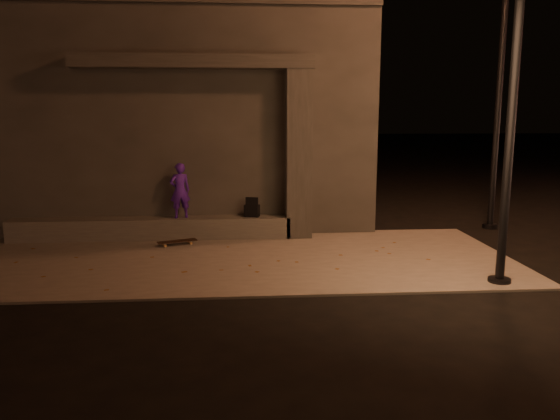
{
  "coord_description": "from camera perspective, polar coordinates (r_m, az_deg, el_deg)",
  "views": [
    {
      "loc": [
        0.42,
        -8.0,
        2.76
      ],
      "look_at": [
        1.17,
        2.0,
        0.95
      ],
      "focal_mm": 35.0,
      "sensor_mm": 36.0,
      "label": 1
    }
  ],
  "objects": [
    {
      "name": "sidewalk",
      "position": [
        10.38,
        -6.47,
        -5.12
      ],
      "size": [
        11.0,
        4.4,
        0.04
      ],
      "primitive_type": "cube",
      "color": "#68625C",
      "rests_on": "ground"
    },
    {
      "name": "canopy",
      "position": [
        11.88,
        -9.01,
        15.05
      ],
      "size": [
        5.0,
        0.7,
        0.28
      ],
      "primitive_type": "cube",
      "color": "#363431",
      "rests_on": "column"
    },
    {
      "name": "building",
      "position": [
        14.56,
        -10.01,
        9.5
      ],
      "size": [
        9.0,
        5.1,
        5.22
      ],
      "color": "#363431",
      "rests_on": "ground"
    },
    {
      "name": "skateboard",
      "position": [
        11.49,
        -10.69,
        -3.25
      ],
      "size": [
        0.83,
        0.49,
        0.09
      ],
      "rotation": [
        0.0,
        0.0,
        0.37
      ],
      "color": "black",
      "rests_on": "sidewalk"
    },
    {
      "name": "street_lamp_2",
      "position": [
        13.88,
        22.28,
        16.44
      ],
      "size": [
        0.36,
        0.36,
        7.87
      ],
      "color": "black",
      "rests_on": "ground"
    },
    {
      "name": "column",
      "position": [
        11.86,
        1.94,
        5.8
      ],
      "size": [
        0.55,
        0.55,
        3.6
      ],
      "primitive_type": "cube",
      "color": "#363431",
      "rests_on": "sidewalk"
    },
    {
      "name": "skateboarder",
      "position": [
        11.94,
        -10.41,
        2.02
      ],
      "size": [
        0.5,
        0.4,
        1.19
      ],
      "primitive_type": "imported",
      "rotation": [
        0.0,
        0.0,
        3.43
      ],
      "color": "#4C1BB0",
      "rests_on": "ledge"
    },
    {
      "name": "street_lamp_0",
      "position": [
        9.29,
        23.61,
        17.0
      ],
      "size": [
        0.36,
        0.36,
        7.01
      ],
      "color": "black",
      "rests_on": "ground"
    },
    {
      "name": "backpack",
      "position": [
        11.94,
        -2.96,
        0.02
      ],
      "size": [
        0.36,
        0.28,
        0.44
      ],
      "rotation": [
        0.0,
        0.0,
        -0.29
      ],
      "color": "black",
      "rests_on": "ledge"
    },
    {
      "name": "ground",
      "position": [
        8.47,
        -6.96,
        -8.84
      ],
      "size": [
        120.0,
        120.0,
        0.0
      ],
      "primitive_type": "plane",
      "color": "black",
      "rests_on": "ground"
    },
    {
      "name": "ledge",
      "position": [
        12.17,
        -13.27,
        -1.86
      ],
      "size": [
        6.0,
        0.55,
        0.45
      ],
      "primitive_type": "cube",
      "color": "#53504B",
      "rests_on": "sidewalk"
    }
  ]
}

